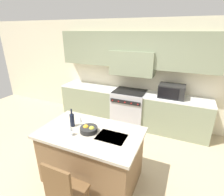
# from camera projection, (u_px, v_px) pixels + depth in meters

# --- Properties ---
(ground_plane) EXTENTS (10.00, 10.00, 0.00)m
(ground_plane) POSITION_uv_depth(u_px,v_px,m) (94.00, 172.00, 3.19)
(ground_plane) COLOR tan
(back_cabinetry) EXTENTS (10.00, 0.46, 2.70)m
(back_cabinetry) POSITION_uv_depth(u_px,v_px,m) (134.00, 64.00, 4.50)
(back_cabinetry) COLOR beige
(back_cabinetry) RESTS_ON ground_plane
(back_counter) EXTENTS (3.95, 0.62, 0.93)m
(back_counter) POSITION_uv_depth(u_px,v_px,m) (129.00, 108.00, 4.71)
(back_counter) COLOR gray
(back_counter) RESTS_ON ground_plane
(range_stove) EXTENTS (0.84, 0.70, 0.95)m
(range_stove) POSITION_uv_depth(u_px,v_px,m) (129.00, 108.00, 4.69)
(range_stove) COLOR #B7B7BC
(range_stove) RESTS_ON ground_plane
(microwave) EXTENTS (0.59, 0.39, 0.31)m
(microwave) POSITION_uv_depth(u_px,v_px,m) (172.00, 91.00, 4.10)
(microwave) COLOR black
(microwave) RESTS_ON back_counter
(kitchen_island) EXTENTS (1.62, 0.98, 0.93)m
(kitchen_island) POSITION_uv_depth(u_px,v_px,m) (92.00, 155.00, 2.92)
(kitchen_island) COLOR brown
(kitchen_island) RESTS_ON ground_plane
(island_chair) EXTENTS (0.42, 0.40, 1.00)m
(island_chair) POSITION_uv_depth(u_px,v_px,m) (64.00, 191.00, 2.17)
(island_chair) COLOR brown
(island_chair) RESTS_ON ground_plane
(wine_bottle) EXTENTS (0.07, 0.07, 0.31)m
(wine_bottle) POSITION_uv_depth(u_px,v_px,m) (72.00, 120.00, 2.87)
(wine_bottle) COLOR black
(wine_bottle) RESTS_ON kitchen_island
(wine_glass_near) EXTENTS (0.07, 0.07, 0.19)m
(wine_glass_near) POSITION_uv_depth(u_px,v_px,m) (70.00, 128.00, 2.61)
(wine_glass_near) COLOR white
(wine_glass_near) RESTS_ON kitchen_island
(wine_glass_far) EXTENTS (0.07, 0.07, 0.19)m
(wine_glass_far) POSITION_uv_depth(u_px,v_px,m) (80.00, 119.00, 2.86)
(wine_glass_far) COLOR white
(wine_glass_far) RESTS_ON kitchen_island
(fruit_bowl) EXTENTS (0.28, 0.28, 0.11)m
(fruit_bowl) POSITION_uv_depth(u_px,v_px,m) (89.00, 129.00, 2.74)
(fruit_bowl) COLOR black
(fruit_bowl) RESTS_ON kitchen_island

